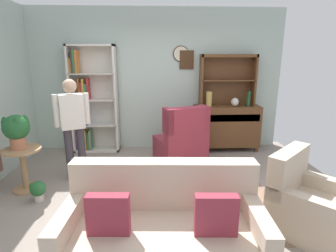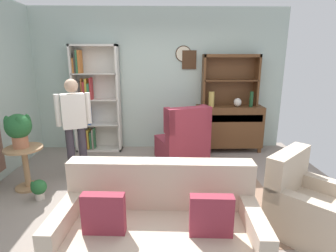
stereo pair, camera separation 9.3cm
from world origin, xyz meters
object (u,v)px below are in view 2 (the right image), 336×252
object	(u,v)px
sideboard_hutch	(230,73)
sideboard	(229,126)
wingback_chair	(183,142)
book_stack	(166,182)
person_reading	(74,122)
potted_plant_small	(39,188)
couch_floral	(159,231)
plant_stand	(26,163)
bookshelf	(92,102)
vase_tall	(211,99)
armchair_floral	(308,208)
vase_round	(238,102)
bottle_wine	(251,99)
potted_plant_large	(19,128)
coffee_table	(160,188)

from	to	relation	value
sideboard_hutch	sideboard	bearing A→B (deg)	-90.00
sideboard_hutch	wingback_chair	size ratio (longest dim) A/B	1.05
sideboard	book_stack	size ratio (longest dim) A/B	6.04
person_reading	potted_plant_small	bearing A→B (deg)	-115.47
couch_floral	book_stack	bearing A→B (deg)	83.42
plant_stand	bookshelf	bearing A→B (deg)	70.44
vase_tall	armchair_floral	size ratio (longest dim) A/B	0.27
vase_round	armchair_floral	size ratio (longest dim) A/B	0.16
armchair_floral	potted_plant_small	distance (m)	3.33
wingback_chair	potted_plant_small	xyz separation A→B (m)	(-2.05, -1.28, -0.22)
vase_tall	wingback_chair	xyz separation A→B (m)	(-0.58, -0.55, -0.68)
sideboard_hutch	book_stack	world-z (taller)	sideboard_hutch
wingback_chair	bottle_wine	bearing A→B (deg)	21.63
sideboard	wingback_chair	world-z (taller)	wingback_chair
vase_tall	potted_plant_large	distance (m)	3.32
person_reading	book_stack	world-z (taller)	person_reading
sideboard_hutch	potted_plant_small	bearing A→B (deg)	-146.23
vase_tall	wingback_chair	world-z (taller)	vase_tall
armchair_floral	person_reading	distance (m)	3.31
bottle_wine	coffee_table	world-z (taller)	bottle_wine
vase_round	coffee_table	bearing A→B (deg)	-124.21
armchair_floral	potted_plant_large	size ratio (longest dim) A/B	2.24
bookshelf	sideboard_hutch	world-z (taller)	bookshelf
plant_stand	armchair_floral	bearing A→B (deg)	-17.37
coffee_table	plant_stand	bearing A→B (deg)	159.42
bookshelf	bottle_wine	distance (m)	3.13
bottle_wine	armchair_floral	xyz separation A→B (m)	(-0.18, -2.60, -0.78)
bookshelf	potted_plant_large	world-z (taller)	bookshelf
potted_plant_small	person_reading	distance (m)	1.07
armchair_floral	wingback_chair	xyz separation A→B (m)	(-1.19, 2.06, 0.09)
bottle_wine	book_stack	distance (m)	2.90
wingback_chair	potted_plant_large	distance (m)	2.62
bookshelf	couch_floral	distance (m)	3.50
sideboard_hutch	person_reading	bearing A→B (deg)	-153.69
vase_round	bottle_wine	distance (m)	0.27
vase_round	book_stack	bearing A→B (deg)	-122.24
vase_round	person_reading	world-z (taller)	person_reading
sideboard	vase_tall	distance (m)	0.69
coffee_table	potted_plant_small	bearing A→B (deg)	166.42
sideboard_hutch	person_reading	world-z (taller)	sideboard_hutch
potted_plant_large	book_stack	distance (m)	2.24
bottle_wine	potted_plant_large	size ratio (longest dim) A/B	0.62
sideboard	book_stack	distance (m)	2.69
vase_tall	sideboard	bearing A→B (deg)	11.63
sideboard	vase_tall	world-z (taller)	vase_tall
sideboard_hutch	vase_tall	xyz separation A→B (m)	(-0.39, -0.19, -0.49)
vase_round	wingback_chair	distance (m)	1.38
bottle_wine	armchair_floral	world-z (taller)	bottle_wine
sideboard_hutch	couch_floral	size ratio (longest dim) A/B	0.60
vase_round	couch_floral	bearing A→B (deg)	-116.88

